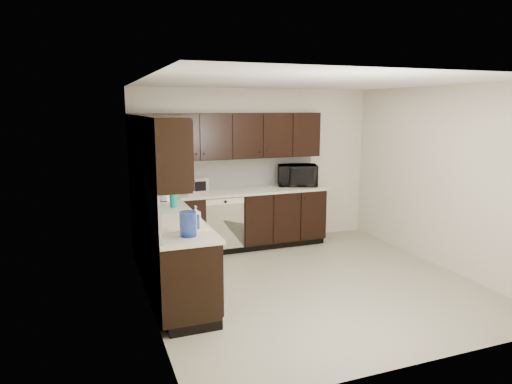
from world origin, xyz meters
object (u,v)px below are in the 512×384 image
Objects in this scene: sink at (177,229)px; blue_pitcher at (188,224)px; storage_bin at (155,193)px; toaster_oven at (195,185)px; microwave at (297,175)px.

sink is 3.29× the size of blue_pitcher.
sink is 1.37m from storage_bin.
sink is 2.31× the size of toaster_oven.
blue_pitcher is (-0.60, -2.30, 0.01)m from toaster_oven.
toaster_oven reaches higher than storage_bin.
sink is at bearing -88.17° from storage_bin.
microwave is 3.26m from blue_pitcher.
sink is at bearing -123.22° from microwave.
blue_pitcher is (0.05, -1.89, 0.03)m from storage_bin.
storage_bin is at bearing 98.14° from blue_pitcher.
microwave reaches higher than blue_pitcher.
microwave is 2.40m from storage_bin.
blue_pitcher is (0.01, -0.53, 0.18)m from sink.
sink is 1.62× the size of storage_bin.
storage_bin is at bearing 91.83° from sink.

